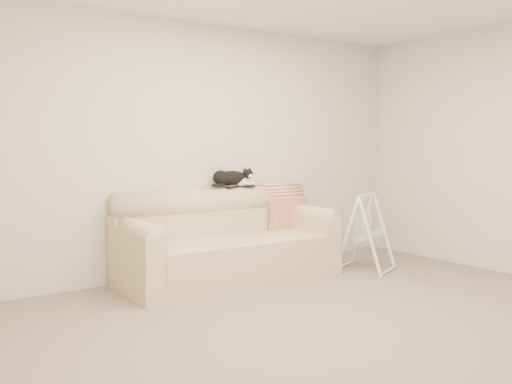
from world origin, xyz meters
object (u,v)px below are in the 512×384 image
remote_b (247,186)px  remote_a (232,187)px  sofa (225,244)px  tuxedo_cat (232,178)px  baby_swing (365,232)px

remote_b → remote_a: bearing=178.0°
sofa → remote_a: remote_a is taller
tuxedo_cat → baby_swing: tuxedo_cat is taller
tuxedo_cat → sofa: bearing=-133.4°
remote_b → tuxedo_cat: size_ratio=0.33×
sofa → remote_a: 0.64m
tuxedo_cat → baby_swing: size_ratio=0.64×
tuxedo_cat → baby_swing: 1.55m
sofa → baby_swing: sofa is taller
remote_a → baby_swing: remote_a is taller
tuxedo_cat → remote_a: bearing=-108.9°
sofa → tuxedo_cat: tuxedo_cat is taller
tuxedo_cat → remote_b: bearing=-11.1°
remote_a → remote_b: (0.18, -0.01, -0.00)m
tuxedo_cat → baby_swing: bearing=-32.4°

